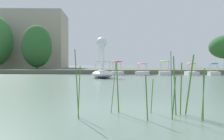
# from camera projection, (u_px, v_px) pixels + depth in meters

# --- Properties ---
(ground_plane) EXTENTS (450.13, 450.13, 0.00)m
(ground_plane) POSITION_uv_depth(u_px,v_px,m) (135.00, 109.00, 7.49)
(ground_plane) COLOR #567060
(shore_bank_far) EXTENTS (143.14, 25.43, 0.53)m
(shore_bank_far) POSITION_uv_depth(u_px,v_px,m) (130.00, 70.00, 45.43)
(shore_bank_far) COLOR #5B6051
(shore_bank_far) RESTS_ON ground_plane
(swan_boat) EXTENTS (2.48, 3.74, 3.79)m
(swan_boat) POSITION_uv_depth(u_px,v_px,m) (102.00, 66.00, 24.75)
(swan_boat) COLOR white
(swan_boat) RESTS_ON ground_plane
(pedal_boat_red) EXTENTS (1.56, 2.16, 1.64)m
(pedal_boat_red) POSITION_uv_depth(u_px,v_px,m) (117.00, 71.00, 31.26)
(pedal_boat_red) COLOR white
(pedal_boat_red) RESTS_ON ground_plane
(pedal_boat_pink) EXTENTS (1.76, 2.46, 1.41)m
(pedal_boat_pink) POSITION_uv_depth(u_px,v_px,m) (142.00, 71.00, 30.74)
(pedal_boat_pink) COLOR white
(pedal_boat_pink) RESTS_ON ground_plane
(pedal_boat_lime) EXTENTS (1.44, 2.27, 1.66)m
(pedal_boat_lime) POSITION_uv_depth(u_px,v_px,m) (165.00, 71.00, 30.85)
(pedal_boat_lime) COLOR white
(pedal_boat_lime) RESTS_ON ground_plane
(pedal_boat_orange) EXTENTS (1.22, 2.27, 1.41)m
(pedal_boat_orange) POSITION_uv_depth(u_px,v_px,m) (192.00, 72.00, 30.32)
(pedal_boat_orange) COLOR white
(pedal_boat_orange) RESTS_ON ground_plane
(pedal_boat_teal) EXTENTS (1.32, 2.16, 1.41)m
(pedal_boat_teal) POSITION_uv_depth(u_px,v_px,m) (214.00, 72.00, 30.47)
(pedal_boat_teal) COLOR white
(pedal_boat_teal) RESTS_ON ground_plane
(tree_willow_near_path) EXTENTS (5.86, 6.20, 6.72)m
(tree_willow_near_path) POSITION_uv_depth(u_px,v_px,m) (37.00, 46.00, 41.57)
(tree_willow_near_path) COLOR brown
(tree_willow_near_path) RESTS_ON shore_bank_far
(apartment_block) EXTENTS (15.48, 11.13, 10.35)m
(apartment_block) POSITION_uv_depth(u_px,v_px,m) (27.00, 41.00, 51.48)
(apartment_block) COLOR #B2A893
(apartment_block) RESTS_ON shore_bank_far
(reed_clump_foreground) EXTENTS (2.94, 1.17, 1.59)m
(reed_clump_foreground) POSITION_uv_depth(u_px,v_px,m) (156.00, 89.00, 6.50)
(reed_clump_foreground) COLOR #4C7F33
(reed_clump_foreground) RESTS_ON ground_plane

